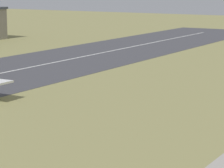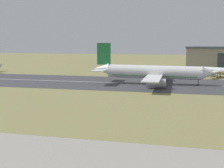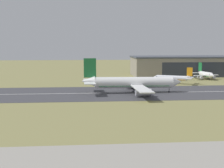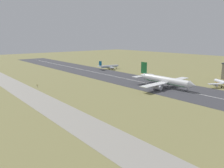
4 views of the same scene
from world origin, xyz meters
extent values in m
plane|color=olive|center=(0.00, 55.77, 0.00)|extent=(692.86, 692.86, 0.00)
cube|color=#3D3D42|center=(0.00, 111.55, 0.03)|extent=(452.86, 41.52, 0.06)
cube|color=silver|center=(0.00, 111.55, 0.07)|extent=(407.57, 0.70, 0.01)
cube|color=gray|center=(0.00, 31.12, 0.03)|extent=(339.65, 15.96, 0.05)
cylinder|color=white|center=(36.71, 111.38, 4.75)|extent=(35.77, 6.10, 5.40)
cone|color=white|center=(56.77, 111.97, 4.75)|extent=(4.74, 5.18, 5.09)
cone|color=white|center=(15.90, 110.77, 5.66)|extent=(6.23, 4.72, 4.60)
cube|color=black|center=(54.27, 111.90, 5.76)|extent=(1.23, 4.32, 0.45)
cube|color=#1E7238|center=(36.71, 111.38, 3.36)|extent=(32.15, 5.74, 0.52)
cube|color=white|center=(37.83, 97.65, 3.86)|extent=(6.21, 22.63, 0.45)
cylinder|color=#A8A8B2|center=(38.88, 99.48, 2.05)|extent=(6.68, 3.32, 3.20)
cube|color=white|center=(37.02, 125.16, 3.86)|extent=(6.21, 22.63, 0.45)
cylinder|color=#A8A8B2|center=(38.18, 123.40, 2.05)|extent=(6.68, 3.32, 3.20)
cube|color=#1E7238|center=(16.81, 110.80, 11.56)|extent=(5.50, 0.44, 8.58)
cube|color=white|center=(16.60, 104.40, 5.50)|extent=(5.03, 7.86, 0.24)
cube|color=white|center=(16.22, 117.17, 5.50)|extent=(5.03, 7.86, 0.24)
cylinder|color=black|center=(53.30, 111.87, 1.11)|extent=(0.24, 0.24, 2.22)
cylinder|color=black|center=(53.30, 111.87, 0.22)|extent=(0.84, 0.84, 0.44)
cylinder|color=black|center=(37.01, 108.36, 1.11)|extent=(0.24, 0.24, 2.22)
cylinder|color=black|center=(37.01, 108.36, 0.22)|extent=(0.84, 0.84, 0.44)
cylinder|color=black|center=(36.84, 114.42, 1.11)|extent=(0.24, 0.24, 2.22)
cylinder|color=black|center=(36.84, 114.42, 0.22)|extent=(0.84, 0.84, 0.44)
cylinder|color=silver|center=(63.07, 141.89, 3.25)|extent=(16.24, 10.14, 2.78)
cone|color=silver|center=(54.47, 146.29, 3.25)|extent=(3.50, 3.62, 2.78)
cube|color=black|center=(55.70, 145.66, 3.81)|extent=(2.06, 2.61, 0.44)
cube|color=orange|center=(63.07, 141.89, 2.49)|extent=(14.68, 9.25, 0.20)
cube|color=silver|center=(59.83, 136.29, 2.77)|extent=(7.04, 10.28, 0.40)
cylinder|color=#A8A8B2|center=(59.71, 137.26, 1.65)|extent=(4.01, 3.18, 1.72)
cylinder|color=black|center=(56.65, 145.17, 0.93)|extent=(0.24, 0.24, 1.86)
cylinder|color=black|center=(56.65, 145.17, 0.22)|extent=(0.84, 0.84, 0.44)
cylinder|color=black|center=(62.46, 140.33, 0.93)|extent=(0.24, 0.24, 1.86)
cylinder|color=black|center=(62.46, 140.33, 0.22)|extent=(0.84, 0.84, 0.44)
cylinder|color=silver|center=(-56.12, 136.38, 3.13)|extent=(7.49, 19.15, 2.77)
cone|color=silver|center=(-53.41, 146.81, 3.13)|extent=(3.31, 3.12, 2.77)
cone|color=silver|center=(-58.94, 125.54, 3.63)|extent=(3.25, 3.85, 2.50)
cube|color=black|center=(-53.75, 145.48, 3.68)|extent=(2.56, 1.66, 0.44)
cube|color=#146B9E|center=(-56.12, 136.38, 2.37)|extent=(6.87, 17.27, 0.20)
cube|color=silver|center=(-50.87, 135.41, 2.64)|extent=(8.37, 4.87, 0.40)
cylinder|color=#A8A8B2|center=(-51.33, 136.14, 1.53)|extent=(2.57, 3.92, 1.72)
cube|color=silver|center=(-61.18, 138.09, 2.64)|extent=(8.37, 4.87, 0.40)
cylinder|color=#A8A8B2|center=(-60.42, 138.51, 1.53)|extent=(2.57, 3.92, 1.72)
cube|color=#146B9E|center=(-58.81, 126.02, 6.87)|extent=(1.03, 2.99, 4.72)
cube|color=silver|center=(-55.52, 124.75, 3.54)|extent=(4.77, 3.62, 0.24)
cube|color=silver|center=(-62.31, 126.52, 3.54)|extent=(4.77, 3.62, 0.24)
cylinder|color=black|center=(-54.02, 144.44, 0.87)|extent=(0.24, 0.24, 1.74)
cylinder|color=black|center=(-54.02, 144.44, 0.22)|extent=(0.84, 0.84, 0.44)
cylinder|color=black|center=(-54.54, 135.84, 0.87)|extent=(0.24, 0.24, 1.74)
cylinder|color=black|center=(-54.54, 135.84, 0.22)|extent=(0.84, 0.84, 0.44)
cylinder|color=black|center=(-57.76, 136.68, 0.87)|extent=(0.24, 0.24, 1.74)
cylinder|color=black|center=(-57.76, 136.68, 0.22)|extent=(0.84, 0.84, 0.44)
cylinder|color=#4C4C51|center=(-20.97, 42.34, 0.58)|extent=(0.10, 0.10, 1.17)
cylinder|color=#4C4C51|center=(-19.98, 42.34, 0.58)|extent=(0.10, 0.10, 1.17)
cube|color=black|center=(-20.48, 42.34, 1.48)|extent=(1.43, 0.12, 0.62)
cube|color=yellow|center=(-20.48, 42.28, 1.48)|extent=(1.08, 0.02, 0.37)
camera|label=1|loc=(-37.09, 15.90, 22.75)|focal=85.00mm
camera|label=2|loc=(49.82, -8.61, 16.19)|focal=50.00mm
camera|label=3|loc=(14.74, -27.78, 22.30)|focal=50.00mm
camera|label=4|loc=(127.27, -12.36, 34.31)|focal=35.00mm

